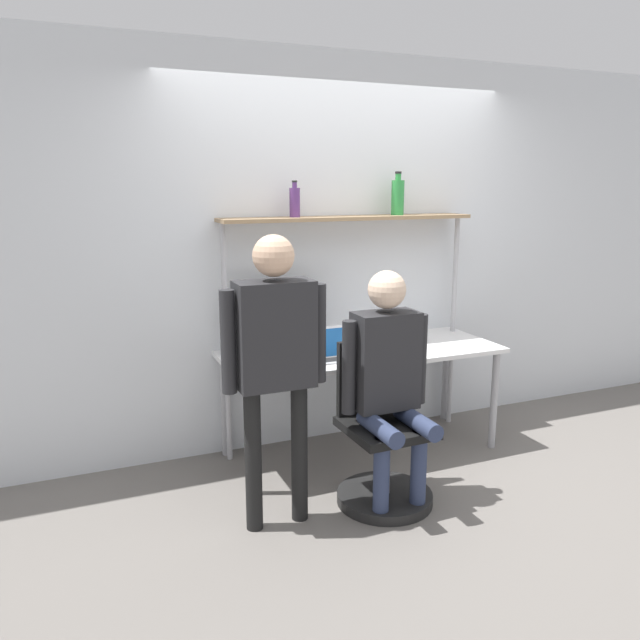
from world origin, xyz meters
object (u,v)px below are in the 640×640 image
object	(u,v)px
person_standing	(275,347)
bottle_green	(398,197)
laptop	(337,350)
person_seated	(388,371)
bottle_purple	(295,202)
monitor	(279,314)
office_chair	(382,453)
cell_phone	(373,354)

from	to	relation	value
person_standing	bottle_green	world-z (taller)	bottle_green
laptop	person_seated	bearing A→B (deg)	-84.96
bottle_purple	bottle_green	distance (m)	0.76
laptop	bottle_green	xyz separation A→B (m)	(0.61, 0.34, 0.95)
monitor	office_chair	distance (m)	1.16
monitor	person_standing	xyz separation A→B (m)	(-0.33, -0.90, 0.03)
laptop	person_seated	world-z (taller)	person_seated
office_chair	person_standing	xyz separation A→B (m)	(-0.65, -0.02, 0.71)
laptop	bottle_purple	xyz separation A→B (m)	(-0.15, 0.34, 0.93)
person_seated	bottle_purple	bearing A→B (deg)	102.40
bottle_green	person_standing	bearing A→B (deg)	-143.42
person_standing	bottle_purple	xyz separation A→B (m)	(0.45, 0.90, 0.71)
monitor	cell_phone	bearing A→B (deg)	-34.70
office_chair	person_standing	bearing A→B (deg)	-178.24
office_chair	person_seated	xyz separation A→B (m)	(0.00, -0.05, 0.52)
monitor	office_chair	size ratio (longest dim) A/B	0.65
office_chair	bottle_purple	distance (m)	1.68
person_seated	bottle_green	world-z (taller)	bottle_green
cell_phone	bottle_green	world-z (taller)	bottle_green
laptop	person_seated	xyz separation A→B (m)	(0.05, -0.59, 0.02)
monitor	person_standing	world-z (taller)	person_standing
cell_phone	person_standing	size ratio (longest dim) A/B	0.09
person_standing	bottle_purple	bearing A→B (deg)	63.46
office_chair	bottle_purple	size ratio (longest dim) A/B	3.99
monitor	laptop	size ratio (longest dim) A/B	1.75
cell_phone	office_chair	size ratio (longest dim) A/B	0.16
laptop	bottle_green	distance (m)	1.18
monitor	person_seated	bearing A→B (deg)	-70.78
monitor	cell_phone	size ratio (longest dim) A/B	4.09
laptop	bottle_green	size ratio (longest dim) A/B	1.18
laptop	bottle_purple	size ratio (longest dim) A/B	1.49
monitor	person_standing	bearing A→B (deg)	-110.00
cell_phone	person_standing	xyz separation A→B (m)	(-0.85, -0.54, 0.27)
cell_phone	bottle_purple	world-z (taller)	bottle_purple
cell_phone	person_seated	bearing A→B (deg)	-109.15
person_standing	bottle_purple	world-z (taller)	bottle_purple
cell_phone	bottle_purple	distance (m)	1.12
laptop	cell_phone	size ratio (longest dim) A/B	2.34
office_chair	person_seated	size ratio (longest dim) A/B	0.69
bottle_purple	person_seated	bearing A→B (deg)	-77.60
person_seated	person_standing	distance (m)	0.68
office_chair	bottle_green	xyz separation A→B (m)	(0.56, 0.88, 1.45)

